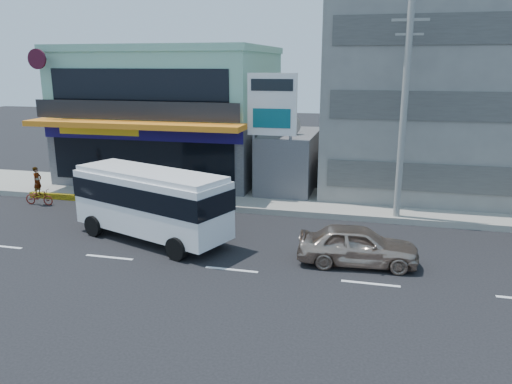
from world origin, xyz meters
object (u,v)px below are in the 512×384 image
utility_pole_near (404,114)px  sedan (358,245)px  shop_building (174,117)px  satellite_dish (287,133)px  billboard (272,112)px  minibus (151,199)px  concrete_building (474,70)px  motorcycle_rider (39,192)px

utility_pole_near → sedan: utility_pole_near is taller
shop_building → satellite_dish: bearing=-20.2°
utility_pole_near → shop_building: bearing=154.9°
billboard → minibus: bearing=-118.5°
concrete_building → motorcycle_rider: size_ratio=7.73×
shop_building → motorcycle_rider: size_ratio=5.99×
minibus → motorcycle_rider: (-8.28, 3.56, -1.13)m
concrete_building → sedan: concrete_building is taller
billboard → sedan: 9.93m
billboard → concrete_building: bearing=28.9°
shop_building → satellite_dish: shop_building is taller
concrete_building → utility_pole_near: bearing=-117.8°
shop_building → sedan: 17.78m
concrete_building → billboard: (-10.50, -5.80, -2.07)m
billboard → minibus: size_ratio=0.91×
concrete_building → sedan: 15.73m
concrete_building → motorcycle_rider: 25.11m
sedan → utility_pole_near: bearing=-19.2°
utility_pole_near → satellite_dish: bearing=149.0°
concrete_building → sedan: size_ratio=3.58×
concrete_building → motorcycle_rider: concrete_building is taller
satellite_dish → utility_pole_near: utility_pole_near is taller
satellite_dish → sedan: (4.45, -9.33, -2.81)m
satellite_dish → minibus: satellite_dish is taller
shop_building → motorcycle_rider: bearing=-119.2°
utility_pole_near → motorcycle_rider: 19.11m
satellite_dish → motorcycle_rider: satellite_dish is taller
sedan → motorcycle_rider: motorcycle_rider is taller
utility_pole_near → motorcycle_rider: utility_pole_near is taller
shop_building → sedan: bearing=-44.6°
sedan → shop_building: bearing=41.3°
shop_building → minibus: bearing=-72.1°
minibus → billboard: bearing=61.5°
shop_building → minibus: 12.42m
minibus → motorcycle_rider: size_ratio=3.67×
sedan → concrete_building: bearing=-26.7°
concrete_building → satellite_dish: size_ratio=10.67×
concrete_building → utility_pole_near: (-4.00, -7.60, -1.85)m
shop_building → concrete_building: concrete_building is taller
satellite_dish → shop_building: bearing=159.8°
shop_building → utility_pole_near: (14.00, -6.55, 1.15)m
concrete_building → satellite_dish: concrete_building is taller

